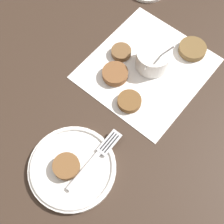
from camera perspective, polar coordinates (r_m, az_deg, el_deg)
name	(u,v)px	position (r m, az deg, el deg)	size (l,w,h in m)	color
ground_plane	(147,69)	(0.93, 6.36, 7.91)	(4.00, 4.00, 0.00)	#38281E
napkin	(146,68)	(0.93, 6.23, 7.95)	(0.40, 0.38, 0.00)	white
sauce_bowl	(153,59)	(0.92, 7.43, 9.52)	(0.11, 0.10, 0.12)	white
fritter_0	(129,101)	(0.86, 3.19, 1.96)	(0.07, 0.07, 0.02)	brown
fritter_1	(115,74)	(0.90, 0.57, 7.00)	(0.07, 0.07, 0.02)	brown
fritter_2	(192,49)	(0.98, 14.48, 11.10)	(0.08, 0.08, 0.02)	brown
fritter_3	(121,52)	(0.95, 1.69, 10.90)	(0.06, 0.06, 0.02)	brown
serving_plate	(72,168)	(0.80, -7.29, -10.09)	(0.22, 0.22, 0.02)	white
fritter_on_plate	(66,166)	(0.78, -8.35, -9.78)	(0.07, 0.07, 0.02)	brown
fork	(100,154)	(0.79, -2.19, -7.63)	(0.19, 0.05, 0.00)	silver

